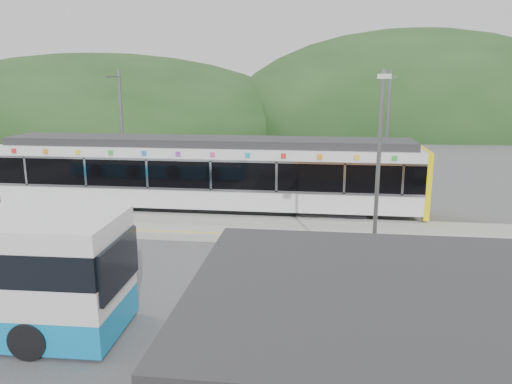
# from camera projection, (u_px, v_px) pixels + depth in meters

# --- Properties ---
(ground) EXTENTS (120.00, 120.00, 0.00)m
(ground) POSITION_uv_depth(u_px,v_px,m) (219.00, 257.00, 18.63)
(ground) COLOR #4C4C4F
(ground) RESTS_ON ground
(hills) EXTENTS (146.00, 149.00, 26.00)m
(hills) POSITION_uv_depth(u_px,v_px,m) (373.00, 223.00, 22.98)
(hills) COLOR #1E3D19
(hills) RESTS_ON ground
(platform) EXTENTS (26.00, 3.20, 0.30)m
(platform) POSITION_uv_depth(u_px,v_px,m) (234.00, 228.00, 21.79)
(platform) COLOR #9E9E99
(platform) RESTS_ON ground
(yellow_line) EXTENTS (26.00, 0.10, 0.01)m
(yellow_line) POSITION_uv_depth(u_px,v_px,m) (228.00, 233.00, 20.49)
(yellow_line) COLOR yellow
(yellow_line) RESTS_ON platform
(train) EXTENTS (20.44, 3.01, 3.74)m
(train) POSITION_uv_depth(u_px,v_px,m) (208.00, 173.00, 24.18)
(train) COLOR black
(train) RESTS_ON ground
(catenary_mast_west) EXTENTS (0.18, 1.80, 7.00)m
(catenary_mast_west) POSITION_uv_depth(u_px,v_px,m) (122.00, 133.00, 26.95)
(catenary_mast_west) COLOR slate
(catenary_mast_west) RESTS_ON ground
(catenary_mast_east) EXTENTS (0.18, 1.80, 7.00)m
(catenary_mast_east) POSITION_uv_depth(u_px,v_px,m) (387.00, 137.00, 25.23)
(catenary_mast_east) COLOR slate
(catenary_mast_east) RESTS_ON ground
(station_shelter) EXTENTS (9.20, 6.20, 3.00)m
(station_shelter) POSITION_uv_depth(u_px,v_px,m) (449.00, 366.00, 8.84)
(station_shelter) COLOR olive
(station_shelter) RESTS_ON ground
(lamp_post) EXTENTS (0.36, 1.18, 6.79)m
(lamp_post) POSITION_uv_depth(u_px,v_px,m) (379.00, 169.00, 14.05)
(lamp_post) COLOR slate
(lamp_post) RESTS_ON ground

